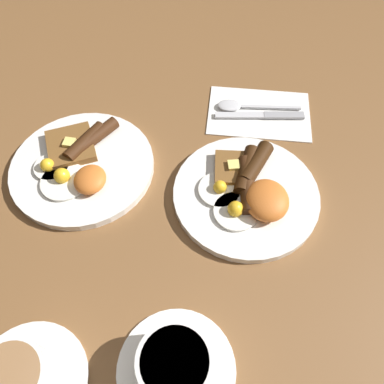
# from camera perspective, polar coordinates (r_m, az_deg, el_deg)

# --- Properties ---
(ground_plane) EXTENTS (3.00, 3.00, 0.00)m
(ground_plane) POSITION_cam_1_polar(r_m,az_deg,el_deg) (0.66, 8.11, -0.73)
(ground_plane) COLOR brown
(breakfast_plate_near) EXTENTS (0.25, 0.25, 0.05)m
(breakfast_plate_near) POSITION_cam_1_polar(r_m,az_deg,el_deg) (0.65, 8.49, 0.11)
(breakfast_plate_near) COLOR white
(breakfast_plate_near) RESTS_ON ground_plane
(breakfast_plate_far) EXTENTS (0.26, 0.26, 0.04)m
(breakfast_plate_far) POSITION_cam_1_polar(r_m,az_deg,el_deg) (0.71, -16.52, 4.13)
(breakfast_plate_far) COLOR white
(breakfast_plate_far) RESTS_ON ground_plane
(teacup_near) EXTENTS (0.16, 0.16, 0.06)m
(teacup_near) POSITION_cam_1_polar(r_m,az_deg,el_deg) (0.53, -2.58, -25.01)
(teacup_near) COLOR white
(teacup_near) RESTS_ON ground_plane
(teacup_far) EXTENTS (0.16, 0.16, 0.07)m
(teacup_far) POSITION_cam_1_polar(r_m,az_deg,el_deg) (0.57, -24.89, -24.58)
(teacup_far) COLOR white
(teacup_far) RESTS_ON ground_plane
(napkin) EXTENTS (0.15, 0.21, 0.01)m
(napkin) POSITION_cam_1_polar(r_m,az_deg,el_deg) (0.79, 10.18, 11.81)
(napkin) COLOR white
(napkin) RESTS_ON ground_plane
(knife) EXTENTS (0.03, 0.18, 0.01)m
(knife) POSITION_cam_1_polar(r_m,az_deg,el_deg) (0.78, 11.04, 11.40)
(knife) COLOR silver
(knife) RESTS_ON napkin
(spoon) EXTENTS (0.03, 0.17, 0.01)m
(spoon) POSITION_cam_1_polar(r_m,az_deg,el_deg) (0.79, 7.04, 12.91)
(spoon) COLOR silver
(spoon) RESTS_ON napkin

